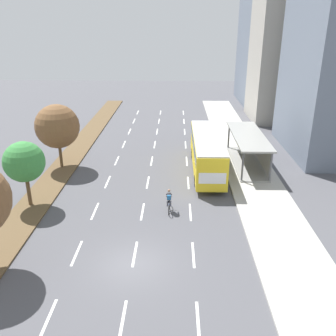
{
  "coord_description": "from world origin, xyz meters",
  "views": [
    {
      "loc": [
        2.41,
        -17.21,
        12.88
      ],
      "look_at": [
        1.74,
        11.86,
        1.2
      ],
      "focal_mm": 38.92,
      "sensor_mm": 36.0,
      "label": 1
    }
  ],
  "objects_px": {
    "bus": "(207,150)",
    "median_tree_second": "(24,162)",
    "bus_shelter": "(250,146)",
    "cyclist": "(169,201)",
    "median_tree_third": "(57,126)"
  },
  "relations": [
    {
      "from": "bus_shelter",
      "to": "median_tree_second",
      "type": "relative_size",
      "value": 1.99
    },
    {
      "from": "bus_shelter",
      "to": "bus",
      "type": "distance_m",
      "value": 4.6
    },
    {
      "from": "median_tree_third",
      "to": "cyclist",
      "type": "bearing_deg",
      "value": -38.93
    },
    {
      "from": "cyclist",
      "to": "median_tree_second",
      "type": "relative_size",
      "value": 0.37
    },
    {
      "from": "bus_shelter",
      "to": "median_tree_third",
      "type": "distance_m",
      "value": 18.14
    },
    {
      "from": "cyclist",
      "to": "bus",
      "type": "bearing_deg",
      "value": 67.28
    },
    {
      "from": "bus",
      "to": "median_tree_second",
      "type": "bearing_deg",
      "value": -152.12
    },
    {
      "from": "bus_shelter",
      "to": "bus",
      "type": "xyz_separation_m",
      "value": [
        -4.28,
        -1.69,
        0.2
      ]
    },
    {
      "from": "bus_shelter",
      "to": "cyclist",
      "type": "distance_m",
      "value": 12.29
    },
    {
      "from": "bus",
      "to": "bus_shelter",
      "type": "bearing_deg",
      "value": 21.54
    },
    {
      "from": "median_tree_third",
      "to": "bus",
      "type": "bearing_deg",
      "value": -1.98
    },
    {
      "from": "bus",
      "to": "cyclist",
      "type": "xyz_separation_m",
      "value": [
        -3.31,
        -7.91,
        -1.28
      ]
    },
    {
      "from": "cyclist",
      "to": "median_tree_third",
      "type": "xyz_separation_m",
      "value": [
        -10.38,
        8.39,
        3.24
      ]
    },
    {
      "from": "cyclist",
      "to": "bus_shelter",
      "type": "bearing_deg",
      "value": 51.67
    },
    {
      "from": "cyclist",
      "to": "median_tree_third",
      "type": "distance_m",
      "value": 13.73
    }
  ]
}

